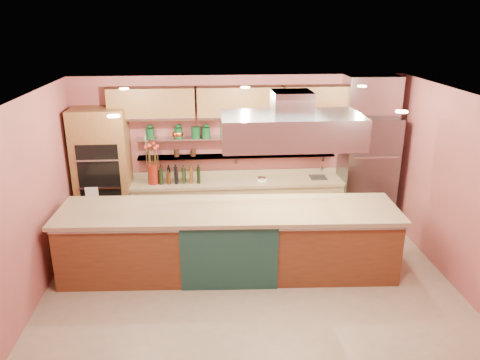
{
  "coord_description": "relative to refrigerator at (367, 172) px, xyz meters",
  "views": [
    {
      "loc": [
        -0.62,
        -5.87,
        3.8
      ],
      "look_at": [
        -0.09,
        1.0,
        1.36
      ],
      "focal_mm": 35.0,
      "sensor_mm": 36.0,
      "label": 1
    }
  ],
  "objects": [
    {
      "name": "copper_kettle",
      "position": [
        -3.48,
        0.23,
        0.73
      ],
      "size": [
        0.2,
        0.2,
        0.13
      ],
      "primitive_type": "ellipsoid",
      "rotation": [
        0.0,
        0.0,
        0.36
      ],
      "color": "#CA5F2E",
      "rests_on": "wall_shelf_upper"
    },
    {
      "name": "oven_stack",
      "position": [
        -4.8,
        0.04,
        0.1
      ],
      "size": [
        0.95,
        0.64,
        2.3
      ],
      "primitive_type": "cube",
      "color": "brown",
      "rests_on": "floor"
    },
    {
      "name": "back_counter",
      "position": [
        -2.4,
        0.06,
        -0.58
      ],
      "size": [
        3.84,
        0.64,
        0.93
      ],
      "primitive_type": "cube",
      "color": "tan",
      "rests_on": "floor"
    },
    {
      "name": "bar_faucet",
      "position": [
        -0.83,
        0.11,
        -0.01
      ],
      "size": [
        0.03,
        0.03,
        0.21
      ],
      "primitive_type": "cylinder",
      "rotation": [
        0.0,
        0.0,
        -0.21
      ],
      "color": "white",
      "rests_on": "back_counter"
    },
    {
      "name": "ceiling",
      "position": [
        -2.35,
        -2.14,
        1.75
      ],
      "size": [
        6.0,
        5.0,
        0.02
      ],
      "primitive_type": "cube",
      "color": "black",
      "rests_on": "wall_back"
    },
    {
      "name": "range_hood",
      "position": [
        -1.75,
        -1.54,
        1.2
      ],
      "size": [
        2.0,
        1.0,
        0.45
      ],
      "primitive_type": "cube",
      "color": "#A3A4AA",
      "rests_on": "ceiling"
    },
    {
      "name": "island",
      "position": [
        -2.65,
        -1.54,
        -0.53
      ],
      "size": [
        5.07,
        1.32,
        1.05
      ],
      "primitive_type": "cube",
      "rotation": [
        0.0,
        0.0,
        -0.05
      ],
      "color": "brown",
      "rests_on": "floor"
    },
    {
      "name": "refrigerator",
      "position": [
        0.0,
        0.0,
        0.0
      ],
      "size": [
        0.95,
        0.72,
        2.1
      ],
      "primitive_type": "cube",
      "color": "slate",
      "rests_on": "floor"
    },
    {
      "name": "wall_shelf_lower",
      "position": [
        -2.4,
        0.23,
        0.3
      ],
      "size": [
        3.6,
        0.26,
        0.03
      ],
      "primitive_type": "cube",
      "color": "#A3A4AA",
      "rests_on": "wall_back"
    },
    {
      "name": "floor",
      "position": [
        -2.35,
        -2.14,
        -1.06
      ],
      "size": [
        6.0,
        5.0,
        0.02
      ],
      "primitive_type": "cube",
      "color": "tan",
      "rests_on": "ground"
    },
    {
      "name": "flower_vase",
      "position": [
        -3.92,
        0.01,
        0.06
      ],
      "size": [
        0.21,
        0.21,
        0.35
      ],
      "primitive_type": "cylinder",
      "rotation": [
        0.0,
        0.0,
        -0.06
      ],
      "color": "maroon",
      "rests_on": "back_counter"
    },
    {
      "name": "wall_front",
      "position": [
        -2.35,
        -4.64,
        0.35
      ],
      "size": [
        6.0,
        0.04,
        2.8
      ],
      "primitive_type": "cube",
      "color": "#AA5350",
      "rests_on": "floor"
    },
    {
      "name": "wall_left",
      "position": [
        -5.35,
        -2.14,
        0.35
      ],
      "size": [
        0.04,
        5.0,
        2.8
      ],
      "primitive_type": "cube",
      "color": "#AA5350",
      "rests_on": "floor"
    },
    {
      "name": "kitchen_scale",
      "position": [
        -1.96,
        0.01,
        -0.07
      ],
      "size": [
        0.19,
        0.16,
        0.09
      ],
      "primitive_type": "cube",
      "rotation": [
        0.0,
        0.0,
        -0.32
      ],
      "color": "white",
      "rests_on": "back_counter"
    },
    {
      "name": "wall_shelf_upper",
      "position": [
        -2.4,
        0.23,
        0.65
      ],
      "size": [
        3.6,
        0.26,
        0.03
      ],
      "primitive_type": "cube",
      "color": "#A3A4AA",
      "rests_on": "wall_back"
    },
    {
      "name": "green_canister",
      "position": [
        -3.14,
        0.23,
        0.76
      ],
      "size": [
        0.19,
        0.19,
        0.19
      ],
      "primitive_type": "cylinder",
      "rotation": [
        0.0,
        0.0,
        -0.25
      ],
      "color": "#0D401C",
      "rests_on": "wall_shelf_upper"
    },
    {
      "name": "wall_right",
      "position": [
        0.65,
        -2.14,
        0.35
      ],
      "size": [
        0.04,
        5.0,
        2.8
      ],
      "primitive_type": "cube",
      "color": "#AA5350",
      "rests_on": "floor"
    },
    {
      "name": "upper_cabinets",
      "position": [
        -2.35,
        0.18,
        1.3
      ],
      "size": [
        4.6,
        0.36,
        0.55
      ],
      "primitive_type": "cube",
      "color": "brown",
      "rests_on": "wall_back"
    },
    {
      "name": "wall_back",
      "position": [
        -2.35,
        0.36,
        0.35
      ],
      "size": [
        6.0,
        0.04,
        2.8
      ],
      "primitive_type": "cube",
      "color": "#AA5350",
      "rests_on": "floor"
    },
    {
      "name": "oil_bottle_cluster",
      "position": [
        -3.44,
        0.01,
        0.01
      ],
      "size": [
        0.82,
        0.51,
        0.25
      ],
      "primitive_type": "cube",
      "rotation": [
        0.0,
        0.0,
        0.4
      ],
      "color": "black",
      "rests_on": "back_counter"
    },
    {
      "name": "ceiling_downlights",
      "position": [
        -2.35,
        -1.94,
        1.72
      ],
      "size": [
        4.0,
        2.8,
        0.02
      ],
      "primitive_type": "cube",
      "color": "#FFE5A5",
      "rests_on": "ceiling"
    }
  ]
}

